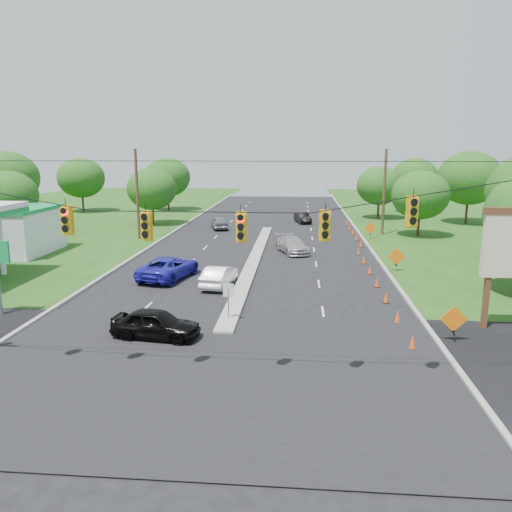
{
  "coord_description": "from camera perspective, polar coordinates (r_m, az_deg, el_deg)",
  "views": [
    {
      "loc": [
        3.56,
        -18.64,
        8.74
      ],
      "look_at": [
        1.14,
        9.48,
        2.8
      ],
      "focal_mm": 35.0,
      "sensor_mm": 36.0,
      "label": 1
    }
  ],
  "objects": [
    {
      "name": "work_sign_0",
      "position": [
        24.97,
        21.67,
        -6.82
      ],
      "size": [
        1.27,
        0.58,
        1.37
      ],
      "color": "black",
      "rests_on": "ground"
    },
    {
      "name": "tree_12",
      "position": [
        67.6,
        13.92,
        7.8
      ],
      "size": [
        5.88,
        5.88,
        6.86
      ],
      "color": "black",
      "rests_on": "ground"
    },
    {
      "name": "cone_4",
      "position": [
        36.99,
        12.88,
        -1.53
      ],
      "size": [
        0.32,
        0.32,
        0.7
      ],
      "primitive_type": "cone",
      "color": "#DD4717",
      "rests_on": "ground"
    },
    {
      "name": "utility_pole_far_right",
      "position": [
        54.55,
        14.44,
        7.05
      ],
      "size": [
        0.28,
        0.28,
        9.0
      ],
      "primitive_type": "cylinder",
      "color": "#422D1C",
      "rests_on": "ground"
    },
    {
      "name": "cone_9",
      "position": [
        54.11,
        11.02,
        2.74
      ],
      "size": [
        0.32,
        0.32,
        0.7
      ],
      "primitive_type": "cone",
      "color": "#DD4717",
      "rests_on": "ground"
    },
    {
      "name": "cone_2",
      "position": [
        30.3,
        14.66,
        -4.59
      ],
      "size": [
        0.32,
        0.32,
        0.7
      ],
      "primitive_type": "cone",
      "color": "#DD4717",
      "rests_on": "ground"
    },
    {
      "name": "cone_3",
      "position": [
        33.63,
        13.68,
        -2.91
      ],
      "size": [
        0.32,
        0.32,
        0.7
      ],
      "primitive_type": "cone",
      "color": "#DD4717",
      "rests_on": "ground"
    },
    {
      "name": "black_sedan",
      "position": [
        24.31,
        -11.37,
        -7.62
      ],
      "size": [
        4.41,
        2.23,
        1.44
      ],
      "primitive_type": "imported",
      "rotation": [
        0.0,
        0.0,
        1.44
      ],
      "color": "black",
      "rests_on": "ground"
    },
    {
      "name": "tree_4",
      "position": [
        77.46,
        -19.35,
        8.42
      ],
      "size": [
        6.72,
        6.72,
        7.84
      ],
      "color": "black",
      "rests_on": "ground"
    },
    {
      "name": "cone_7",
      "position": [
        47.26,
        11.89,
        1.4
      ],
      "size": [
        0.32,
        0.32,
        0.7
      ],
      "primitive_type": "cone",
      "color": "#DD4717",
      "rests_on": "ground"
    },
    {
      "name": "cone_0",
      "position": [
        23.79,
        17.46,
        -9.34
      ],
      "size": [
        0.32,
        0.32,
        0.7
      ],
      "primitive_type": "cone",
      "color": "#DD4717",
      "rests_on": "ground"
    },
    {
      "name": "curb_left",
      "position": [
        51.27,
        -10.62,
        1.86
      ],
      "size": [
        0.25,
        110.0,
        0.16
      ],
      "primitive_type": "cube",
      "color": "gray",
      "rests_on": "ground"
    },
    {
      "name": "signal_span",
      "position": [
        18.4,
        -6.5,
        -0.01
      ],
      "size": [
        25.6,
        0.32,
        9.0
      ],
      "color": "#422D1C",
      "rests_on": "ground"
    },
    {
      "name": "white_sedan",
      "position": [
        32.95,
        -4.23,
        -2.29
      ],
      "size": [
        2.03,
        4.36,
        1.38
      ],
      "primitive_type": "imported",
      "rotation": [
        0.0,
        0.0,
        3.0
      ],
      "color": "silver",
      "rests_on": "ground"
    },
    {
      "name": "tree_6",
      "position": [
        76.29,
        -10.07,
        8.86
      ],
      "size": [
        6.72,
        6.72,
        7.84
      ],
      "color": "black",
      "rests_on": "ground"
    },
    {
      "name": "work_sign_2",
      "position": [
        51.73,
        12.92,
        3.08
      ],
      "size": [
        1.27,
        0.58,
        1.37
      ],
      "color": "black",
      "rests_on": "ground"
    },
    {
      "name": "cone_1",
      "position": [
        27.01,
        15.88,
        -6.68
      ],
      "size": [
        0.32,
        0.32,
        0.7
      ],
      "primitive_type": "cone",
      "color": "#DD4717",
      "rests_on": "ground"
    },
    {
      "name": "ground",
      "position": [
        20.89,
        -5.49,
        -12.9
      ],
      "size": [
        160.0,
        160.0,
        0.0
      ],
      "primitive_type": "plane",
      "color": "black",
      "rests_on": "ground"
    },
    {
      "name": "blue_pickup",
      "position": [
        35.4,
        -9.92,
        -1.29
      ],
      "size": [
        3.79,
        6.05,
        1.56
      ],
      "primitive_type": "imported",
      "rotation": [
        0.0,
        0.0,
        2.91
      ],
      "color": "#221DAB",
      "rests_on": "ground"
    },
    {
      "name": "work_sign_1",
      "position": [
        38.13,
        15.76,
        -0.14
      ],
      "size": [
        1.27,
        0.58,
        1.37
      ],
      "color": "black",
      "rests_on": "ground"
    },
    {
      "name": "silver_car_oncoming",
      "position": [
        57.39,
        -4.21,
        3.82
      ],
      "size": [
        2.78,
        4.56,
        1.45
      ],
      "primitive_type": "imported",
      "rotation": [
        0.0,
        0.0,
        3.41
      ],
      "color": "slate",
      "rests_on": "ground"
    },
    {
      "name": "dark_car_receding",
      "position": [
        62.47,
        5.35,
        4.39
      ],
      "size": [
        2.3,
        4.17,
        1.3
      ],
      "primitive_type": "imported",
      "rotation": [
        0.0,
        0.0,
        0.25
      ],
      "color": "black",
      "rests_on": "ground"
    },
    {
      "name": "cross_street",
      "position": [
        20.89,
        -5.49,
        -12.9
      ],
      "size": [
        160.0,
        14.0,
        0.02
      ],
      "primitive_type": "cube",
      "color": "black",
      "rests_on": "ground"
    },
    {
      "name": "cone_5",
      "position": [
        40.37,
        12.21,
        -0.39
      ],
      "size": [
        0.32,
        0.32,
        0.7
      ],
      "primitive_type": "cone",
      "color": "#DD4717",
      "rests_on": "ground"
    },
    {
      "name": "tree_9",
      "position": [
        54.27,
        18.27,
        6.63
      ],
      "size": [
        5.88,
        5.88,
        6.86
      ],
      "color": "black",
      "rests_on": "ground"
    },
    {
      "name": "median",
      "position": [
        40.75,
        -0.21,
        -0.5
      ],
      "size": [
        1.0,
        34.0,
        0.18
      ],
      "primitive_type": "cube",
      "color": "gray",
      "rests_on": "ground"
    },
    {
      "name": "tree_11",
      "position": [
        75.55,
        17.67,
        8.46
      ],
      "size": [
        6.72,
        6.72,
        7.84
      ],
      "color": "black",
      "rests_on": "ground"
    },
    {
      "name": "cone_11",
      "position": [
        61.0,
        10.35,
        3.78
      ],
      "size": [
        0.32,
        0.32,
        0.7
      ],
      "primitive_type": "cone",
      "color": "#DD4717",
      "rests_on": "ground"
    },
    {
      "name": "median_sign",
      "position": [
        25.94,
        -3.18,
        -4.43
      ],
      "size": [
        0.55,
        0.06,
        2.05
      ],
      "color": "gray",
      "rests_on": "ground"
    },
    {
      "name": "tree_10",
      "position": [
        65.97,
        23.2,
        8.18
      ],
      "size": [
        7.56,
        7.56,
        8.82
      ],
      "color": "black",
      "rests_on": "ground"
    },
    {
      "name": "tree_3",
      "position": [
        68.65,
        -26.57,
        8.0
      ],
      "size": [
        7.56,
        7.56,
        8.82
      ],
      "color": "black",
      "rests_on": "ground"
    },
    {
      "name": "curb_right",
      "position": [
        49.85,
        12.38,
        1.5
      ],
      "size": [
        0.25,
        110.0,
        0.16
      ],
      "primitive_type": "cube",
      "color": "gray",
      "rests_on": "ground"
    },
    {
      "name": "tree_2",
      "position": [
        57.09,
        -26.46,
        6.22
      ],
      "size": [
        5.88,
        5.88,
        6.86
      ],
      "color": "black",
      "rests_on": "ground"
    },
    {
      "name": "cone_10",
      "position": [
        57.56,
        10.67,
        3.29
      ],
      "size": [
        0.32,
        0.32,
        0.7
      ],
      "primitive_type": "cone",
      "color": "#DD4717",
      "rests_on": "ground"
    },
    {
      "name": "cone_8",
      "position": [
        50.68,
        11.43,
        2.11
      ],
      "size": [
        0.32,
        0.32,
        0.7
      ],
      "primitive_type": "cone",
      "color": "#DD4717",
      "rests_on": "ground"
    },
    {
      "name": "tree_5",
      "position": [
        61.37,
        -11.83,
        7.52
      ],
      "size": [
        5.88,
        5.88,
        6.86
      ],
      "color": "black",
      "rests_on": "ground"
    },
    {
      "name": "utility_pole_far_left",
      "position": [
        51.4,
        -13.41,
        6.83
      ],
      "size": [
        0.28,
        0.28,
        9.0
      ],
      "primitive_type": "cylinder",
      "color": "#422D1C",
      "rests_on": "ground"
    },
    {
      "name": "cone_6",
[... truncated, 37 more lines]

